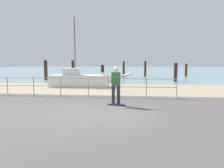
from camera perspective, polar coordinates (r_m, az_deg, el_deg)
ground_plane at (r=7.18m, az=-4.53°, el=-9.78°), size 24.00×10.00×0.04m
beach_strip at (r=14.97m, az=1.22°, el=-1.32°), size 24.00×6.00×0.04m
sea_surface at (r=42.84m, az=4.54°, el=3.65°), size 72.00×50.00×0.04m
railing_fence at (r=11.93m, az=-10.07°, el=0.00°), size 11.10×0.05×1.05m
sailboat at (r=16.23m, az=-8.20°, el=1.07°), size 4.98×1.54×5.18m
skateboard at (r=9.48m, az=1.04°, el=-5.38°), size 0.82×0.31×0.08m
skateboarder at (r=9.33m, az=1.05°, el=0.34°), size 1.44×0.28×1.65m
groyne_post_0 at (r=22.63m, az=-17.34°, el=3.54°), size 0.34×0.34×2.01m
groyne_post_1 at (r=22.60m, az=-10.43°, el=3.73°), size 0.28×0.28×2.01m
groyne_post_2 at (r=25.55m, az=-2.57°, el=3.52°), size 0.39×0.39×1.48m
groyne_post_3 at (r=24.99m, az=3.15°, el=3.94°), size 0.25×0.25×1.90m
groyne_post_4 at (r=26.58m, az=8.88°, el=4.04°), size 0.27×0.27×1.93m
groyne_post_5 at (r=20.88m, az=16.67°, el=3.03°), size 0.33×0.33×1.77m
groyne_post_6 at (r=28.27m, az=19.24°, el=3.55°), size 0.28×0.28×1.59m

